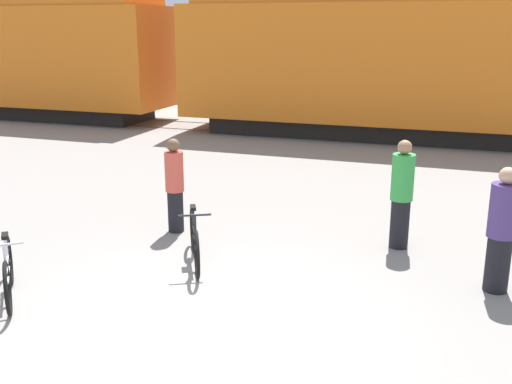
{
  "coord_description": "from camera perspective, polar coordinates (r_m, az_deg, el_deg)",
  "views": [
    {
      "loc": [
        2.84,
        -5.83,
        3.43
      ],
      "look_at": [
        0.12,
        1.98,
        1.1
      ],
      "focal_mm": 42.0,
      "sensor_mm": 36.0,
      "label": 1
    }
  ],
  "objects": [
    {
      "name": "ground_plane",
      "position": [
        7.33,
        -6.16,
        -12.25
      ],
      "size": [
        80.0,
        80.0,
        0.0
      ],
      "primitive_type": "plane",
      "color": "gray"
    },
    {
      "name": "rail_near",
      "position": [
        18.6,
        10.09,
        4.89
      ],
      "size": [
        49.62,
        0.07,
        0.01
      ],
      "primitive_type": "cube",
      "color": "#4C4238",
      "rests_on": "ground_plane"
    },
    {
      "name": "person_in_green",
      "position": [
        9.57,
        13.69,
        -0.25
      ],
      "size": [
        0.35,
        0.35,
        1.73
      ],
      "rotation": [
        0.0,
        0.0,
        4.79
      ],
      "color": "black",
      "rests_on": "ground_plane"
    },
    {
      "name": "person_in_purple",
      "position": [
        8.4,
        22.34,
        -3.45
      ],
      "size": [
        0.37,
        0.37,
        1.69
      ],
      "rotation": [
        0.0,
        0.0,
        3.43
      ],
      "color": "black",
      "rests_on": "ground_plane"
    },
    {
      "name": "bicycle_silver",
      "position": [
        8.37,
        -22.53,
        -7.05
      ],
      "size": [
        1.09,
        1.3,
        0.84
      ],
      "color": "black",
      "rests_on": "ground_plane"
    },
    {
      "name": "rail_far",
      "position": [
        20.0,
        10.76,
        5.61
      ],
      "size": [
        49.62,
        0.07,
        0.01
      ],
      "primitive_type": "cube",
      "color": "#4C4238",
      "rests_on": "ground_plane"
    },
    {
      "name": "bicycle_black",
      "position": [
        8.86,
        -5.87,
        -4.57
      ],
      "size": [
        0.86,
        1.55,
        0.86
      ],
      "color": "black",
      "rests_on": "ground_plane"
    },
    {
      "name": "person_in_red",
      "position": [
        10.14,
        -7.75,
        0.63
      ],
      "size": [
        0.31,
        0.31,
        1.61
      ],
      "rotation": [
        0.0,
        0.0,
        0.17
      ],
      "color": "black",
      "rests_on": "ground_plane"
    },
    {
      "name": "freight_train",
      "position": [
        19.0,
        10.87,
        13.75
      ],
      "size": [
        37.62,
        3.02,
        5.45
      ],
      "color": "black",
      "rests_on": "ground_plane"
    }
  ]
}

